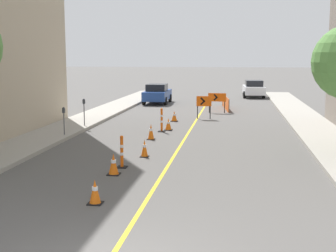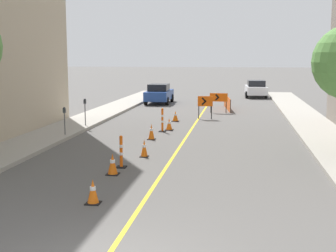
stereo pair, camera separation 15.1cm
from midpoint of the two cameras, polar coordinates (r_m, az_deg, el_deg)
name	(u,v)px [view 1 (the left image)]	position (r m, az deg, el deg)	size (l,w,h in m)	color
lane_stripe	(197,119)	(28.51, 3.36, 0.81)	(0.12, 41.12, 0.01)	gold
sidewalk_left	(94,116)	(29.75, -9.16, 1.19)	(2.36, 41.12, 0.16)	#9E998E
sidewalk_right	(306,120)	(28.69, 16.35, 0.68)	(2.36, 41.12, 0.16)	#9E998E
traffic_cone_nearest	(95,192)	(12.52, -9.24, -7.93)	(0.38, 0.38, 0.65)	black
traffic_cone_second	(114,164)	(15.40, -6.94, -4.66)	(0.41, 0.41, 0.70)	black
traffic_cone_third	(145,148)	(17.97, -3.12, -2.74)	(0.33, 0.33, 0.67)	black
traffic_cone_fourth	(151,132)	(21.64, -2.29, -0.71)	(0.36, 0.36, 0.73)	black
traffic_cone_fifth	(168,124)	(24.36, -0.13, 0.21)	(0.41, 0.41, 0.62)	black
traffic_cone_farthest	(174,116)	(27.61, 0.61, 1.21)	(0.42, 0.42, 0.63)	black
delineator_post_front	(122,154)	(16.29, -5.91, -3.40)	(0.34, 0.34, 1.13)	black
delineator_post_rear	(162,121)	(23.83, -0.96, 0.56)	(0.35, 0.35, 1.22)	black
arrow_barricade_primary	(204,103)	(28.64, 4.25, 2.86)	(0.92, 0.13, 1.40)	#EF560C
arrow_barricade_secondary	(217,98)	(31.83, 5.87, 3.37)	(1.21, 0.14, 1.34)	#EF560C
safety_mesh_fence	(226,103)	(34.17, 6.91, 2.83)	(0.61, 4.81, 0.93)	#EF560C
parked_car_curb_near	(157,94)	(37.97, -1.43, 3.97)	(1.93, 4.31, 1.59)	navy
parked_car_curb_mid	(254,89)	(44.40, 10.31, 4.51)	(2.02, 4.39, 1.59)	silver
parking_meter_near_curb	(64,115)	(22.45, -12.78, 1.29)	(0.12, 0.11, 1.31)	#4C4C51
parking_meter_far_curb	(84,107)	(25.23, -10.37, 2.34)	(0.12, 0.11, 1.44)	#4C4C51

